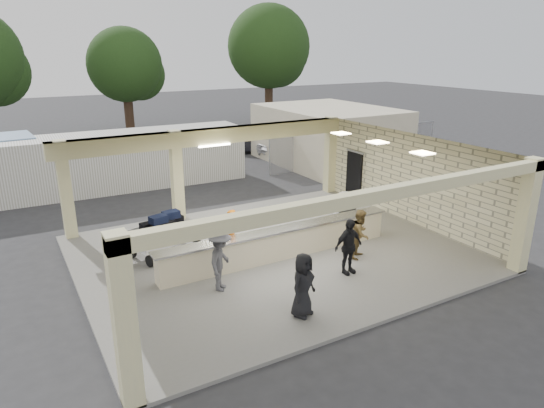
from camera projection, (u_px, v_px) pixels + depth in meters
ground at (272, 255)px, 15.95m from camera, size 120.00×120.00×0.00m
pavilion at (268, 209)px, 16.17m from camera, size 12.01×10.00×3.55m
baggage_counter at (280, 243)px, 15.35m from camera, size 8.20×0.58×0.98m
luggage_cart at (163, 233)px, 15.56m from camera, size 2.61×2.03×1.34m
drum_fan at (345, 205)px, 18.78m from camera, size 1.01×0.54×1.09m
baggage_handler at (231, 234)px, 15.29m from camera, size 0.36×0.60×1.58m
passenger_a at (361, 234)px, 15.31m from camera, size 0.83×0.70×1.58m
passenger_b at (348, 246)px, 14.19m from camera, size 1.02×0.43×1.70m
passenger_c at (221, 260)px, 13.21m from camera, size 1.03×1.13×1.75m
passenger_d at (303, 285)px, 11.95m from camera, size 0.87×0.65×1.66m
car_white_a at (295, 145)px, 30.22m from camera, size 5.00×3.02×1.34m
car_white_b at (332, 137)px, 32.28m from camera, size 5.21×2.36×1.60m
car_dark at (260, 142)px, 30.96m from camera, size 4.09×3.85×1.39m
container_white at (117, 161)px, 23.10m from camera, size 12.32×2.78×2.66m
fence at (359, 145)px, 28.24m from camera, size 12.06×0.06×2.03m
tree_mid at (129, 68)px, 37.07m from camera, size 6.00×5.60×8.00m
tree_right at (271, 50)px, 41.53m from camera, size 7.20×7.00×10.00m
adjacent_building at (328, 135)px, 28.19m from camera, size 6.00×8.00×3.20m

